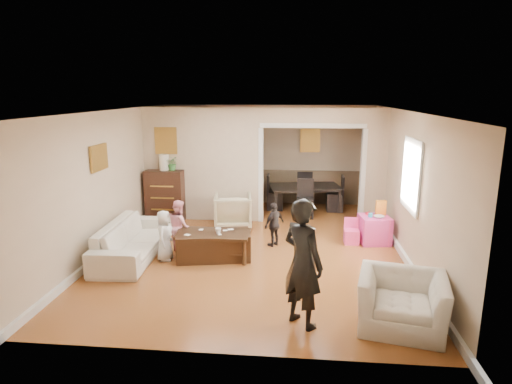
# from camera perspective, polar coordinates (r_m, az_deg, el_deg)

# --- Properties ---
(floor) EXTENTS (7.00, 7.00, 0.00)m
(floor) POSITION_cam_1_polar(r_m,az_deg,el_deg) (8.40, -0.13, -7.30)
(floor) COLOR #AC5C2C
(floor) RESTS_ON ground
(partition_left) EXTENTS (2.75, 0.18, 2.60)m
(partition_left) POSITION_cam_1_polar(r_m,az_deg,el_deg) (10.00, -6.99, 3.64)
(partition_left) COLOR #C9B493
(partition_left) RESTS_ON ground
(partition_right) EXTENTS (0.55, 0.18, 2.60)m
(partition_right) POSITION_cam_1_polar(r_m,az_deg,el_deg) (9.92, 15.33, 3.19)
(partition_right) COLOR #C9B493
(partition_right) RESTS_ON ground
(partition_header) EXTENTS (2.22, 0.18, 0.35)m
(partition_header) POSITION_cam_1_polar(r_m,az_deg,el_deg) (9.65, 7.55, 10.01)
(partition_header) COLOR #C9B493
(partition_header) RESTS_ON partition_right
(window_pane) EXTENTS (0.03, 0.95, 1.10)m
(window_pane) POSITION_cam_1_polar(r_m,az_deg,el_deg) (7.81, 19.93, 2.14)
(window_pane) COLOR white
(window_pane) RESTS_ON ground
(framed_art_partition) EXTENTS (0.45, 0.03, 0.55)m
(framed_art_partition) POSITION_cam_1_polar(r_m,az_deg,el_deg) (10.05, -11.83, 6.67)
(framed_art_partition) COLOR brown
(framed_art_partition) RESTS_ON partition_left
(framed_art_sofa_wall) EXTENTS (0.03, 0.55, 0.40)m
(framed_art_sofa_wall) POSITION_cam_1_polar(r_m,az_deg,el_deg) (8.11, -20.07, 4.30)
(framed_art_sofa_wall) COLOR brown
(framed_art_alcove) EXTENTS (0.45, 0.03, 0.55)m
(framed_art_alcove) POSITION_cam_1_polar(r_m,az_deg,el_deg) (11.34, 7.17, 6.80)
(framed_art_alcove) COLOR brown
(sofa) EXTENTS (0.94, 2.23, 0.64)m
(sofa) POSITION_cam_1_polar(r_m,az_deg,el_deg) (8.15, -15.99, -6.08)
(sofa) COLOR beige
(sofa) RESTS_ON ground
(armchair_back) EXTENTS (0.91, 0.93, 0.75)m
(armchair_back) POSITION_cam_1_polar(r_m,az_deg,el_deg) (9.50, -3.07, -2.51)
(armchair_back) COLOR tan
(armchair_back) RESTS_ON ground
(armchair_front) EXTENTS (1.23, 1.13, 0.69)m
(armchair_front) POSITION_cam_1_polar(r_m,az_deg,el_deg) (5.91, 18.71, -13.58)
(armchair_front) COLOR beige
(armchair_front) RESTS_ON ground
(dresser) EXTENTS (0.87, 0.49, 1.19)m
(dresser) POSITION_cam_1_polar(r_m,az_deg,el_deg) (10.17, -11.87, -0.44)
(dresser) COLOR #351A10
(dresser) RESTS_ON ground
(table_lamp) EXTENTS (0.22, 0.22, 0.36)m
(table_lamp) POSITION_cam_1_polar(r_m,az_deg,el_deg) (10.02, -12.08, 3.87)
(table_lamp) COLOR beige
(table_lamp) RESTS_ON dresser
(potted_plant) EXTENTS (0.29, 0.25, 0.32)m
(potted_plant) POSITION_cam_1_polar(r_m,az_deg,el_deg) (9.97, -10.97, 3.75)
(potted_plant) COLOR #3D8039
(potted_plant) RESTS_ON dresser
(coffee_table) EXTENTS (1.39, 0.88, 0.48)m
(coffee_table) POSITION_cam_1_polar(r_m,az_deg,el_deg) (7.83, -5.63, -7.04)
(coffee_table) COLOR #381F11
(coffee_table) RESTS_ON ground
(coffee_cup) EXTENTS (0.13, 0.13, 0.10)m
(coffee_cup) POSITION_cam_1_polar(r_m,az_deg,el_deg) (7.67, -5.02, -5.14)
(coffee_cup) COLOR silver
(coffee_cup) RESTS_ON coffee_table
(play_table) EXTENTS (0.63, 0.63, 0.54)m
(play_table) POSITION_cam_1_polar(r_m,az_deg,el_deg) (8.88, 15.37, -4.80)
(play_table) COLOR #DB3991
(play_table) RESTS_ON ground
(cereal_box) EXTENTS (0.21, 0.10, 0.30)m
(cereal_box) POSITION_cam_1_polar(r_m,az_deg,el_deg) (8.88, 16.19, -2.03)
(cereal_box) COLOR yellow
(cereal_box) RESTS_ON play_table
(cyan_cup) EXTENTS (0.08, 0.08, 0.08)m
(cyan_cup) POSITION_cam_1_polar(r_m,az_deg,el_deg) (8.73, 14.90, -2.96)
(cyan_cup) COLOR #25A5BD
(cyan_cup) RESTS_ON play_table
(toy_block) EXTENTS (0.10, 0.09, 0.05)m
(toy_block) POSITION_cam_1_polar(r_m,az_deg,el_deg) (8.89, 14.60, -2.75)
(toy_block) COLOR red
(toy_block) RESTS_ON play_table
(play_bowl) EXTENTS (0.23, 0.23, 0.05)m
(play_bowl) POSITION_cam_1_polar(r_m,az_deg,el_deg) (8.69, 15.94, -3.19)
(play_bowl) COLOR silver
(play_bowl) RESTS_ON play_table
(dining_table) EXTENTS (1.91, 1.29, 0.62)m
(dining_table) POSITION_cam_1_polar(r_m,az_deg,el_deg) (10.95, 6.47, -0.81)
(dining_table) COLOR black
(dining_table) RESTS_ON ground
(adult_person) EXTENTS (0.72, 0.71, 1.68)m
(adult_person) POSITION_cam_1_polar(r_m,az_deg,el_deg) (5.50, 6.20, -9.33)
(adult_person) COLOR black
(adult_person) RESTS_ON ground
(child_kneel_a) EXTENTS (0.30, 0.45, 0.91)m
(child_kneel_a) POSITION_cam_1_polar(r_m,az_deg,el_deg) (7.83, -12.03, -5.64)
(child_kneel_a) COLOR silver
(child_kneel_a) RESTS_ON ground
(child_kneel_b) EXTENTS (0.57, 0.60, 0.99)m
(child_kneel_b) POSITION_cam_1_polar(r_m,az_deg,el_deg) (8.18, -10.10, -4.43)
(child_kneel_b) COLOR pink
(child_kneel_b) RESTS_ON ground
(child_toddler) EXTENTS (0.48, 0.53, 0.87)m
(child_toddler) POSITION_cam_1_polar(r_m,az_deg,el_deg) (8.35, 2.44, -4.30)
(child_toddler) COLOR black
(child_toddler) RESTS_ON ground
(craft_papers) EXTENTS (0.83, 0.50, 0.00)m
(craft_papers) POSITION_cam_1_polar(r_m,az_deg,el_deg) (7.80, -5.89, -5.23)
(craft_papers) COLOR white
(craft_papers) RESTS_ON coffee_table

